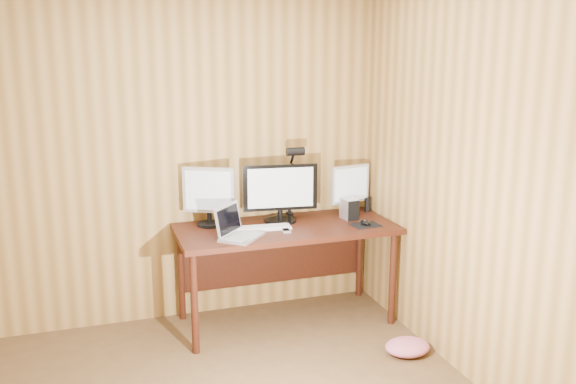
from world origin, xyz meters
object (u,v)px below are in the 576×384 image
phone (286,230)px  hard_drive (349,209)px  monitor_right (350,188)px  keyboard (262,228)px  speaker (368,204)px  desk_lamp (293,171)px  monitor_left (209,195)px  monitor_center (280,192)px  laptop (236,229)px  desk (283,239)px  mouse (366,222)px

phone → hard_drive: bearing=22.5°
monitor_right → keyboard: 0.83m
hard_drive → phone: (-0.57, -0.17, -0.07)m
keyboard → monitor_right: bearing=19.9°
keyboard → speaker: size_ratio=3.65×
monitor_right → desk_lamp: size_ratio=0.65×
monitor_right → speaker: (0.16, 0.01, -0.15)m
monitor_left → speaker: monitor_left is taller
monitor_center → laptop: (-0.41, -0.29, -0.17)m
monitor_left → phone: bearing=-5.5°
monitor_center → monitor_right: bearing=11.8°
monitor_left → speaker: (1.28, 0.00, -0.18)m
desk → mouse: mouse is taller
monitor_right → desk_lamp: 0.49m
laptop → keyboard: (0.23, 0.14, -0.05)m
hard_drive → monitor_right: bearing=60.2°
desk_lamp → monitor_center: bearing=-124.2°
mouse → phone: (-0.61, 0.04, -0.02)m
monitor_right → phone: size_ratio=3.34×
laptop → mouse: (0.98, -0.01, -0.03)m
laptop → keyboard: bearing=-17.1°
desk → hard_drive: (0.53, -0.03, 0.20)m
mouse → phone: mouse is taller
desk → phone: bearing=-101.7°
monitor_center → mouse: 0.67m
monitor_left → mouse: bearing=9.7°
mouse → monitor_right: bearing=75.3°
monitor_left → speaker: size_ratio=3.76×
monitor_center → speaker: (0.76, 0.06, -0.17)m
monitor_center → keyboard: 0.32m
laptop → speaker: 1.22m
desk → monitor_left: size_ratio=3.67×
desk_lamp → monitor_left: bearing=-157.1°
desk → desk_lamp: (0.13, 0.16, 0.49)m
mouse → desk_lamp: (-0.44, 0.39, 0.34)m
keyboard → mouse: size_ratio=3.95×
desk → phone: (-0.04, -0.19, 0.13)m
monitor_left → laptop: monitor_left is taller
monitor_right → keyboard: bearing=-176.9°
monitor_center → phone: monitor_center is taller
keyboard → hard_drive: hard_drive is taller
monitor_left → desk_lamp: (0.66, 0.04, 0.13)m
monitor_center → hard_drive: bearing=-3.2°
monitor_center → monitor_left: size_ratio=1.29×
desk → monitor_center: (0.00, 0.07, 0.35)m
keyboard → desk_lamp: (0.32, 0.25, 0.36)m
monitor_center → monitor_right: 0.59m
monitor_center → speaker: monitor_center is taller
monitor_left → monitor_right: bearing=27.1°
mouse → desk_lamp: bearing=127.1°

